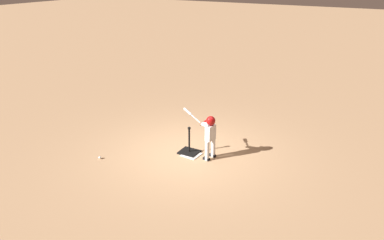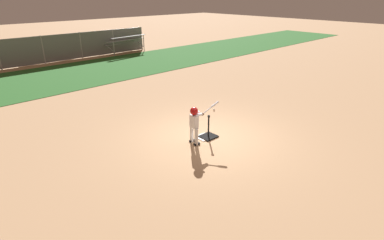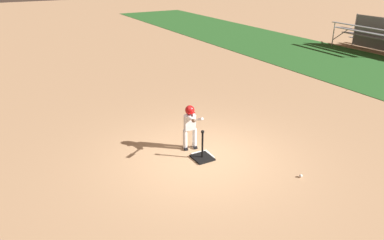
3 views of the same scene
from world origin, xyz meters
name	(u,v)px [view 1 (image 1 of 3)]	position (x,y,z in m)	size (l,w,h in m)	color
ground_plane	(189,153)	(0.00, 0.00, 0.00)	(90.00, 90.00, 0.00)	tan
home_plate	(191,155)	(-0.11, 0.08, 0.01)	(0.44, 0.44, 0.02)	white
batting_tee	(189,150)	(0.00, 0.00, 0.09)	(0.51, 0.46, 0.75)	black
batter_child	(209,132)	(-0.60, -0.01, 0.75)	(1.01, 0.38, 1.21)	silver
baseball	(100,158)	(1.84, 1.47, 0.04)	(0.07, 0.07, 0.07)	white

